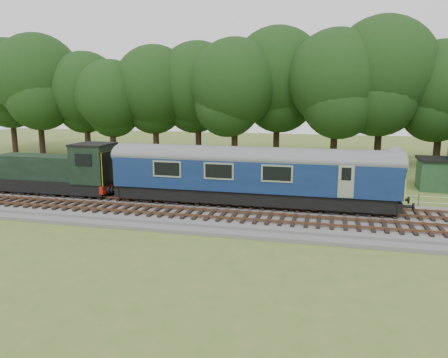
# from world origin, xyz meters

# --- Properties ---
(ground) EXTENTS (120.00, 120.00, 0.00)m
(ground) POSITION_xyz_m (0.00, 0.00, 0.00)
(ground) COLOR #486B27
(ground) RESTS_ON ground
(ballast) EXTENTS (70.00, 7.00, 0.35)m
(ballast) POSITION_xyz_m (0.00, 0.00, 0.17)
(ballast) COLOR #4C4C4F
(ballast) RESTS_ON ground
(track_north) EXTENTS (67.20, 2.40, 0.21)m
(track_north) POSITION_xyz_m (0.00, 1.40, 0.42)
(track_north) COLOR black
(track_north) RESTS_ON ballast
(track_south) EXTENTS (67.20, 2.40, 0.21)m
(track_south) POSITION_xyz_m (0.00, -1.60, 0.42)
(track_south) COLOR black
(track_south) RESTS_ON ballast
(fence) EXTENTS (64.00, 0.12, 1.00)m
(fence) POSITION_xyz_m (0.00, 4.50, 0.00)
(fence) COLOR #6B6054
(fence) RESTS_ON ground
(tree_line) EXTENTS (70.00, 8.00, 18.00)m
(tree_line) POSITION_xyz_m (0.00, 22.00, 0.00)
(tree_line) COLOR black
(tree_line) RESTS_ON ground
(dmu_railcar) EXTENTS (18.05, 2.86, 3.88)m
(dmu_railcar) POSITION_xyz_m (5.39, 1.40, 2.61)
(dmu_railcar) COLOR black
(dmu_railcar) RESTS_ON ground
(shunter_loco) EXTENTS (8.91, 2.60, 3.38)m
(shunter_loco) POSITION_xyz_m (-8.53, 1.40, 1.97)
(shunter_loco) COLOR black
(shunter_loco) RESTS_ON ground
(worker) EXTENTS (0.75, 0.69, 1.73)m
(worker) POSITION_xyz_m (-3.16, 0.74, 1.21)
(worker) COLOR orange
(worker) RESTS_ON ballast
(shed) EXTENTS (3.17, 3.17, 2.52)m
(shed) POSITION_xyz_m (18.50, 11.31, 1.28)
(shed) COLOR #1B3C21
(shed) RESTS_ON ground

